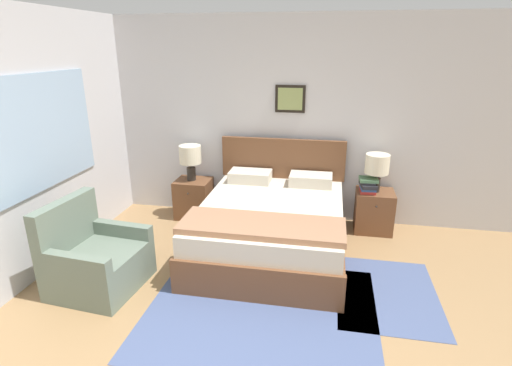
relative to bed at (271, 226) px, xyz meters
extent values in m
cube|color=silver|center=(0.07, 1.05, 0.99)|extent=(6.99, 0.06, 2.60)
cube|color=black|center=(0.07, 1.01, 1.28)|extent=(0.37, 0.02, 0.34)
cube|color=#8E9E5B|center=(0.07, 1.00, 1.28)|extent=(0.31, 0.00, 0.27)
cube|color=silver|center=(-2.26, -0.59, 0.99)|extent=(0.06, 5.63, 2.60)
cube|color=#9EBCDB|center=(-2.22, -0.68, 1.10)|extent=(0.02, 1.72, 1.13)
cube|color=#47567F|center=(0.08, -1.11, -0.31)|extent=(2.01, 1.65, 0.01)
cube|color=#47567F|center=(1.21, -0.62, -0.31)|extent=(0.93, 1.23, 0.01)
cube|color=brown|center=(0.00, -0.02, -0.17)|extent=(1.60, 1.97, 0.28)
cube|color=brown|center=(0.00, -0.98, 0.01)|extent=(1.60, 0.06, 0.08)
cube|color=beige|center=(0.00, -0.02, 0.11)|extent=(1.53, 1.89, 0.30)
cube|color=brown|center=(0.00, 0.93, 0.52)|extent=(1.60, 0.06, 0.52)
cube|color=#9E7051|center=(0.00, -0.63, 0.29)|extent=(1.57, 0.55, 0.06)
cube|color=beige|center=(-0.38, 0.70, 0.33)|extent=(0.52, 0.32, 0.14)
cube|color=beige|center=(0.38, 0.70, 0.33)|extent=(0.52, 0.32, 0.14)
cube|color=slate|center=(-1.51, -1.01, -0.12)|extent=(0.82, 0.85, 0.39)
cube|color=slate|center=(-1.83, -0.98, 0.31)|extent=(0.19, 0.79, 0.48)
cube|color=slate|center=(-1.48, -0.67, 0.14)|extent=(0.76, 0.17, 0.14)
cube|color=slate|center=(-1.55, -1.35, 0.14)|extent=(0.76, 0.17, 0.14)
cube|color=brown|center=(-1.18, 0.77, -0.05)|extent=(0.46, 0.40, 0.52)
sphere|color=#332D28|center=(-1.18, 0.56, 0.09)|extent=(0.02, 0.02, 0.02)
cube|color=brown|center=(1.18, 0.77, -0.05)|extent=(0.46, 0.40, 0.52)
sphere|color=#332D28|center=(1.18, 0.56, 0.09)|extent=(0.02, 0.02, 0.02)
cylinder|color=#2D2823|center=(-1.20, 0.78, 0.29)|extent=(0.12, 0.12, 0.17)
cylinder|color=#2D2823|center=(-1.20, 0.78, 0.41)|extent=(0.02, 0.02, 0.06)
cylinder|color=beige|center=(-1.20, 0.78, 0.56)|extent=(0.29, 0.29, 0.24)
cylinder|color=#2D2823|center=(1.17, 0.78, 0.29)|extent=(0.12, 0.12, 0.17)
cylinder|color=#2D2823|center=(1.17, 0.78, 0.41)|extent=(0.02, 0.02, 0.06)
cylinder|color=beige|center=(1.17, 0.78, 0.56)|extent=(0.29, 0.29, 0.24)
cube|color=#B7332D|center=(1.08, 0.73, 0.23)|extent=(0.19, 0.22, 0.04)
cube|color=#335693|center=(1.08, 0.73, 0.26)|extent=(0.19, 0.23, 0.04)
cube|color=#232328|center=(1.08, 0.73, 0.30)|extent=(0.21, 0.30, 0.04)
cube|color=#232328|center=(1.08, 0.73, 0.34)|extent=(0.19, 0.23, 0.03)
cube|color=#4C7551|center=(1.08, 0.73, 0.37)|extent=(0.23, 0.22, 0.04)
camera|label=1|loc=(0.58, -4.03, 1.92)|focal=28.00mm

